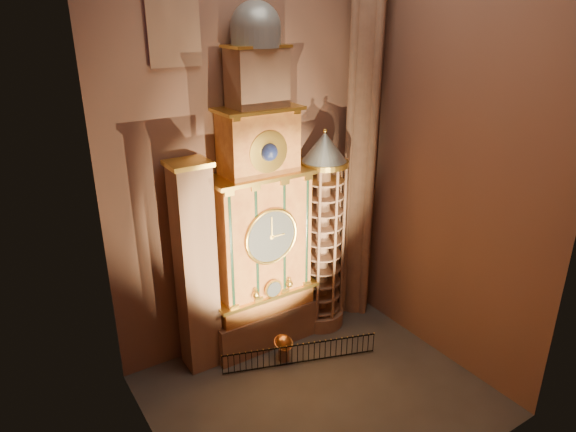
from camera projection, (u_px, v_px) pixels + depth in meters
floor at (319, 395)px, 23.01m from camera, size 14.00×14.00×0.00m
wall_back at (247, 128)px, 23.56m from camera, size 22.00×0.00×22.00m
wall_left at (138, 192)px, 15.36m from camera, size 0.00×22.00×22.00m
wall_right at (454, 134)px, 22.41m from camera, size 0.00×22.00×22.00m
astronomical_clock at (260, 222)px, 24.37m from camera, size 5.60×2.41×16.70m
portrait_tower at (196, 269)px, 23.25m from camera, size 1.80×1.60×10.20m
stair_turret at (322, 235)px, 26.46m from camera, size 2.50×2.50×10.80m
gothic_pier at (363, 118)px, 25.85m from camera, size 2.04×2.04×22.00m
celestial_globe at (284, 345)px, 25.03m from camera, size 1.04×0.98×1.40m
iron_railing at (300, 354)px, 24.85m from camera, size 7.18×2.55×1.06m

